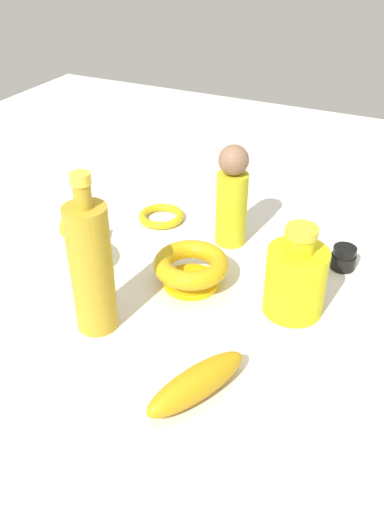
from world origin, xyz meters
TOP-DOWN VIEW (x-y plane):
  - ground at (0.00, 0.00)m, footprint 2.00×2.00m
  - cat_figurine at (-0.00, 0.21)m, footprint 0.10×0.13m
  - person_figure_adult at (0.17, -0.00)m, footprint 0.08×0.08m
  - bottle_tall at (-0.15, 0.09)m, footprint 0.06×0.06m
  - bowl at (0.01, 0.01)m, footprint 0.13×0.13m
  - nail_polish_jar at (0.17, -0.21)m, footprint 0.04×0.04m
  - bottle_short at (0.02, -0.17)m, footprint 0.09×0.09m
  - bangle at (0.18, 0.16)m, footprint 0.09×0.09m
  - banana at (-0.21, -0.11)m, footprint 0.17×0.10m

SIDE VIEW (x-z plane):
  - ground at x=0.00m, z-range 0.00..0.00m
  - bangle at x=0.18m, z-range 0.00..0.02m
  - nail_polish_jar at x=0.17m, z-range 0.00..0.04m
  - banana at x=-0.21m, z-range 0.00..0.04m
  - bowl at x=0.01m, z-range 0.01..0.06m
  - cat_figurine at x=0.00m, z-range -0.01..0.08m
  - bottle_short at x=0.02m, z-range -0.01..0.14m
  - person_figure_adult at x=0.17m, z-range 0.00..0.19m
  - bottle_tall at x=-0.15m, z-range -0.02..0.23m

